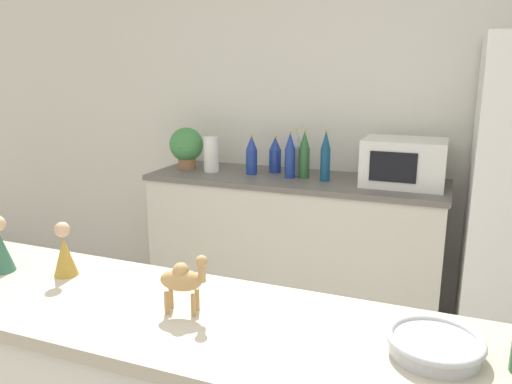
# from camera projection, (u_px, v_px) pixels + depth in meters

# --- Properties ---
(wall_back) EXTENTS (8.00, 0.06, 2.55)m
(wall_back) POSITION_uv_depth(u_px,v_px,m) (361.00, 121.00, 3.34)
(wall_back) COLOR silver
(wall_back) RESTS_ON ground_plane
(back_counter) EXTENTS (1.92, 0.63, 0.93)m
(back_counter) POSITION_uv_depth(u_px,v_px,m) (293.00, 244.00, 3.36)
(back_counter) COLOR silver
(back_counter) RESTS_ON ground_plane
(potted_plant) EXTENTS (0.24, 0.24, 0.29)m
(potted_plant) POSITION_uv_depth(u_px,v_px,m) (186.00, 146.00, 3.50)
(potted_plant) COLOR #9E6B47
(potted_plant) RESTS_ON back_counter
(paper_towel_roll) EXTENTS (0.10, 0.10, 0.24)m
(paper_towel_roll) POSITION_uv_depth(u_px,v_px,m) (211.00, 154.00, 3.40)
(paper_towel_roll) COLOR white
(paper_towel_roll) RESTS_ON back_counter
(microwave) EXTENTS (0.48, 0.37, 0.28)m
(microwave) POSITION_uv_depth(u_px,v_px,m) (404.00, 162.00, 2.99)
(microwave) COLOR white
(microwave) RESTS_ON back_counter
(back_bottle_0) EXTENTS (0.07, 0.07, 0.30)m
(back_bottle_0) POSITION_uv_depth(u_px,v_px,m) (290.00, 156.00, 3.20)
(back_bottle_0) COLOR navy
(back_bottle_0) RESTS_ON back_counter
(back_bottle_1) EXTENTS (0.06, 0.06, 0.33)m
(back_bottle_1) POSITION_uv_depth(u_px,v_px,m) (325.00, 156.00, 3.10)
(back_bottle_1) COLOR navy
(back_bottle_1) RESTS_ON back_counter
(back_bottle_2) EXTENTS (0.08, 0.08, 0.27)m
(back_bottle_2) POSITION_uv_depth(u_px,v_px,m) (252.00, 155.00, 3.32)
(back_bottle_2) COLOR navy
(back_bottle_2) RESTS_ON back_counter
(back_bottle_3) EXTENTS (0.08, 0.08, 0.25)m
(back_bottle_3) POSITION_uv_depth(u_px,v_px,m) (275.00, 155.00, 3.37)
(back_bottle_3) COLOR navy
(back_bottle_3) RESTS_ON back_counter
(back_bottle_4) EXTENTS (0.07, 0.07, 0.31)m
(back_bottle_4) POSITION_uv_depth(u_px,v_px,m) (304.00, 155.00, 3.20)
(back_bottle_4) COLOR #2D6033
(back_bottle_4) RESTS_ON back_counter
(back_bottle_5) EXTENTS (0.08, 0.08, 0.30)m
(back_bottle_5) POSITION_uv_depth(u_px,v_px,m) (297.00, 153.00, 3.30)
(back_bottle_5) COLOR #B2B7BC
(back_bottle_5) RESTS_ON back_counter
(fruit_bowl) EXTENTS (0.21, 0.21, 0.04)m
(fruit_bowl) POSITION_uv_depth(u_px,v_px,m) (435.00, 345.00, 1.06)
(fruit_bowl) COLOR #B7BABF
(fruit_bowl) RESTS_ON bar_counter
(camel_figurine) EXTENTS (0.13, 0.08, 0.15)m
(camel_figurine) POSITION_uv_depth(u_px,v_px,m) (183.00, 279.00, 1.23)
(camel_figurine) COLOR tan
(camel_figurine) RESTS_ON bar_counter
(wise_man_figurine_blue) EXTENTS (0.07, 0.07, 0.16)m
(wise_man_figurine_blue) POSITION_uv_depth(u_px,v_px,m) (64.00, 253.00, 1.46)
(wise_man_figurine_blue) COLOR #B28933
(wise_man_figurine_blue) RESTS_ON bar_counter
(wise_man_figurine_crimson) EXTENTS (0.07, 0.07, 0.17)m
(wise_man_figurine_crimson) POSITION_uv_depth(u_px,v_px,m) (0.00, 248.00, 1.49)
(wise_man_figurine_crimson) COLOR #33664C
(wise_man_figurine_crimson) RESTS_ON bar_counter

